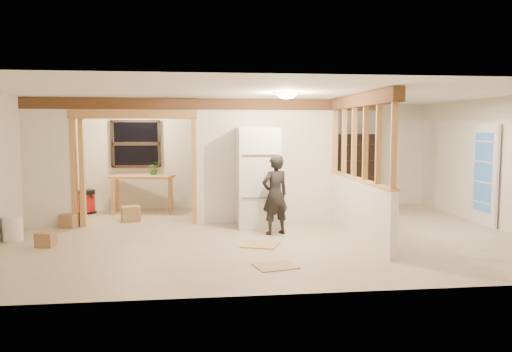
{
  "coord_description": "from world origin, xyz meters",
  "views": [
    {
      "loc": [
        -1.21,
        -8.74,
        1.89
      ],
      "look_at": [
        -0.11,
        0.4,
        1.02
      ],
      "focal_mm": 35.0,
      "sensor_mm": 36.0,
      "label": 1
    }
  ],
  "objects": [
    {
      "name": "bucket",
      "position": [
        -4.31,
        0.02,
        0.21
      ],
      "size": [
        0.42,
        0.42,
        0.41
      ],
      "primitive_type": "cylinder",
      "rotation": [
        0.0,
        0.0,
        0.37
      ],
      "color": "white",
      "rests_on": "floor"
    },
    {
      "name": "ceiling_dome_main",
      "position": [
        0.3,
        -0.5,
        2.48
      ],
      "size": [
        0.36,
        0.36,
        0.16
      ],
      "primitive_type": "ellipsoid",
      "color": "#FFEABF",
      "rests_on": "ceiling"
    },
    {
      "name": "refrigerator",
      "position": [
        -0.02,
        0.76,
        0.96
      ],
      "size": [
        0.79,
        0.77,
        1.92
      ],
      "primitive_type": "cube",
      "color": "white",
      "rests_on": "floor"
    },
    {
      "name": "header_beam_right",
      "position": [
        1.6,
        -0.4,
        2.38
      ],
      "size": [
        0.18,
        3.3,
        0.22
      ],
      "primitive_type": "cube",
      "color": "brown",
      "rests_on": "ceiling"
    },
    {
      "name": "work_table",
      "position": [
        -2.41,
        2.7,
        0.42
      ],
      "size": [
        1.46,
        0.94,
        0.85
      ],
      "primitive_type": "cube",
      "rotation": [
        0.0,
        0.0,
        -0.21
      ],
      "color": "tan",
      "rests_on": "floor"
    },
    {
      "name": "ceiling_dome_util",
      "position": [
        -2.5,
        2.3,
        2.48
      ],
      "size": [
        0.32,
        0.32,
        0.14
      ],
      "primitive_type": "ellipsoid",
      "color": "#FFEABF",
      "rests_on": "ceiling"
    },
    {
      "name": "wall_back",
      "position": [
        0.0,
        3.25,
        1.25
      ],
      "size": [
        9.0,
        0.01,
        2.5
      ],
      "primitive_type": "cube",
      "color": "silver",
      "rests_on": "floor"
    },
    {
      "name": "stud_partition",
      "position": [
        1.6,
        -0.4,
        1.66
      ],
      "size": [
        0.14,
        3.2,
        1.32
      ],
      "primitive_type": "cube",
      "color": "tan",
      "rests_on": "pony_wall"
    },
    {
      "name": "floor",
      "position": [
        0.0,
        0.0,
        -0.01
      ],
      "size": [
        9.0,
        6.5,
        0.01
      ],
      "primitive_type": "cube",
      "color": "#C6B093",
      "rests_on": "ground"
    },
    {
      "name": "woman",
      "position": [
        0.19,
        0.02,
        0.72
      ],
      "size": [
        0.61,
        0.51,
        1.44
      ],
      "primitive_type": "imported",
      "rotation": [
        0.0,
        0.0,
        3.53
      ],
      "color": "black",
      "rests_on": "floor"
    },
    {
      "name": "box_front",
      "position": [
        -3.63,
        -0.48,
        0.11
      ],
      "size": [
        0.33,
        0.29,
        0.23
      ],
      "primitive_type": "cube",
      "rotation": [
        0.0,
        0.0,
        -0.25
      ],
      "color": "#A2764E",
      "rests_on": "floor"
    },
    {
      "name": "window_back",
      "position": [
        -2.6,
        3.17,
        1.55
      ],
      "size": [
        1.12,
        0.1,
        1.1
      ],
      "primitive_type": "cube",
      "color": "black",
      "rests_on": "wall_back"
    },
    {
      "name": "potted_plant",
      "position": [
        -2.16,
        2.79,
        1.0
      ],
      "size": [
        0.35,
        0.33,
        0.31
      ],
      "primitive_type": "imported",
      "rotation": [
        0.0,
        0.0,
        0.38
      ],
      "color": "#255627",
      "rests_on": "work_table"
    },
    {
      "name": "partition_center",
      "position": [
        0.2,
        1.2,
        1.25
      ],
      "size": [
        2.8,
        0.12,
        2.5
      ],
      "primitive_type": "cube",
      "color": "silver",
      "rests_on": "floor"
    },
    {
      "name": "bookshelf",
      "position": [
        2.67,
        3.03,
        0.89
      ],
      "size": [
        0.89,
        0.3,
        1.77
      ],
      "primitive_type": "cube",
      "color": "black",
      "rests_on": "floor"
    },
    {
      "name": "doorway_frame",
      "position": [
        -2.4,
        1.2,
        1.1
      ],
      "size": [
        2.46,
        0.14,
        2.2
      ],
      "primitive_type": "cube",
      "color": "tan",
      "rests_on": "floor"
    },
    {
      "name": "wall_right",
      "position": [
        4.5,
        0.0,
        1.25
      ],
      "size": [
        0.01,
        6.5,
        2.5
      ],
      "primitive_type": "cube",
      "color": "silver",
      "rests_on": "floor"
    },
    {
      "name": "ceiling",
      "position": [
        0.0,
        0.0,
        2.5
      ],
      "size": [
        9.0,
        6.5,
        0.01
      ],
      "primitive_type": "cube",
      "color": "white"
    },
    {
      "name": "partition_left_stub",
      "position": [
        -4.05,
        1.2,
        1.25
      ],
      "size": [
        0.9,
        0.12,
        2.5
      ],
      "primitive_type": "cube",
      "color": "silver",
      "rests_on": "floor"
    },
    {
      "name": "shop_vac",
      "position": [
        -3.66,
        2.73,
        0.27
      ],
      "size": [
        0.43,
        0.43,
        0.54
      ],
      "primitive_type": "cylinder",
      "rotation": [
        0.0,
        0.0,
        -0.05
      ],
      "color": "#9D1311",
      "rests_on": "floor"
    },
    {
      "name": "header_beam_back",
      "position": [
        -1.0,
        1.2,
        2.38
      ],
      "size": [
        7.0,
        0.18,
        0.22
      ],
      "primitive_type": "cube",
      "color": "brown",
      "rests_on": "ceiling"
    },
    {
      "name": "wall_front",
      "position": [
        0.0,
        -3.25,
        1.25
      ],
      "size": [
        9.0,
        0.01,
        2.5
      ],
      "primitive_type": "cube",
      "color": "silver",
      "rests_on": "floor"
    },
    {
      "name": "french_door",
      "position": [
        4.42,
        0.4,
        1.0
      ],
      "size": [
        0.12,
        0.86,
        2.0
      ],
      "primitive_type": "cube",
      "color": "white",
      "rests_on": "floor"
    },
    {
      "name": "floor_panel_far",
      "position": [
        -0.14,
        -2.1,
        0.01
      ],
      "size": [
        0.64,
        0.56,
        0.02
      ],
      "primitive_type": "cube",
      "rotation": [
        0.0,
        0.0,
        0.23
      ],
      "color": "tan",
      "rests_on": "floor"
    },
    {
      "name": "box_util_a",
      "position": [
        -2.56,
        1.67,
        0.15
      ],
      "size": [
        0.43,
        0.39,
        0.31
      ],
      "primitive_type": "cube",
      "rotation": [
        0.0,
        0.0,
        0.28
      ],
      "color": "#A2764E",
      "rests_on": "floor"
    },
    {
      "name": "floor_panel_near",
      "position": [
        -0.17,
        -0.78,
        0.01
      ],
      "size": [
        0.73,
        0.73,
        0.02
      ],
      "primitive_type": "cube",
      "rotation": [
        0.0,
        0.0,
        -0.34
      ],
      "color": "tan",
      "rests_on": "floor"
    },
    {
      "name": "pony_wall",
      "position": [
        1.6,
        -0.4,
        0.5
      ],
      "size": [
        0.12,
        3.2,
        1.0
      ],
      "primitive_type": "cube",
      "color": "silver",
      "rests_on": "floor"
    },
    {
      "name": "hanging_bulb",
      "position": [
        -2.0,
        1.6,
        2.18
      ],
      "size": [
        0.07,
        0.07,
        0.07
      ],
      "primitive_type": "ellipsoid",
      "color": "#FFD88C",
      "rests_on": "ceiling"
    },
    {
      "name": "box_util_b",
      "position": [
        -3.65,
        1.13,
        0.13
      ],
      "size": [
        0.36,
        0.36,
        0.27
      ],
      "primitive_type": "cube",
      "rotation": [
        0.0,
        0.0,
        -0.3
      ],
      "color": "#A2764E",
      "rests_on": "floor"
    }
  ]
}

